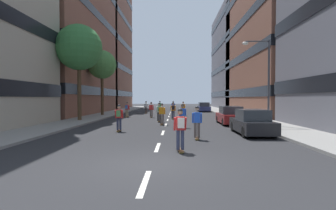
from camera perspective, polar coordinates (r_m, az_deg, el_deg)
The scene contains 27 objects.
ground_plane at distance 32.77m, azimuth 0.21°, elevation -2.38°, with size 143.10×143.10×0.00m, color #28282B.
sidewalk_left at distance 36.86m, azimuth -12.64°, elevation -1.88°, with size 3.33×65.59×0.14m, color gray.
sidewalk_right at distance 36.50m, azimuth 13.43°, elevation -1.91°, with size 3.33×65.59×0.14m, color gray.
lane_markings at distance 34.41m, azimuth 0.28°, elevation -2.19°, with size 0.16×57.20×0.01m.
building_left_mid at distance 42.67m, azimuth -25.21°, elevation 12.69°, with size 16.24×23.59×21.03m.
building_left_far at distance 60.80m, azimuth -16.79°, elevation 11.82°, with size 16.24×18.35×26.20m.
building_right_mid at distance 41.84m, azimuth 26.45°, elevation 11.81°, with size 16.24×23.21×19.45m.
building_right_far at distance 59.88m, azimuth 18.53°, elevation 9.24°, with size 16.24×22.73×20.57m.
parked_car_near at distance 43.78m, azimuth 7.65°, elevation -0.51°, with size 1.82×4.40×1.52m.
parked_car_mid at distance 23.02m, azimuth 13.17°, elevation -2.29°, with size 1.82×4.40×1.52m.
parked_car_far at distance 16.86m, azimuth 17.50°, elevation -3.68°, with size 1.82×4.40×1.52m.
street_tree_near at distance 34.22m, azimuth -13.91°, elevation 8.29°, with size 3.50×3.50×7.95m.
street_tree_mid at distance 26.93m, azimuth -18.47°, elevation 11.52°, with size 4.29×4.29×8.97m.
streetlamp_right at distance 21.82m, azimuth 19.82°, elevation 6.49°, with size 2.13×0.30×6.50m.
skater_0 at distance 30.99m, azimuth -8.76°, elevation -0.73°, with size 0.57×0.92×1.78m.
skater_1 at distance 30.18m, azimuth -3.60°, elevation -0.83°, with size 0.55×0.91×1.78m.
skater_2 at distance 24.41m, azimuth -1.93°, elevation -1.30°, with size 0.54×0.91×1.78m.
skater_3 at distance 21.81m, azimuth -1.29°, elevation -1.71°, with size 0.55×0.91×1.78m.
skater_4 at distance 19.77m, azimuth 3.12°, elevation -2.04°, with size 0.55×0.92×1.78m.
skater_5 at distance 38.51m, azimuth -4.71°, elevation -0.34°, with size 0.55×0.91×1.78m.
skater_6 at distance 10.87m, azimuth 2.65°, elevation -4.75°, with size 0.56×0.92×1.78m.
skater_7 at distance 14.23m, azimuth 6.22°, elevation -3.41°, with size 0.54×0.91×1.78m.
skater_8 at distance 33.44m, azimuth 3.26°, elevation -0.61°, with size 0.53×0.90×1.78m.
skater_9 at distance 17.78m, azimuth -10.44°, elevation -2.35°, with size 0.54×0.90×1.78m.
skater_10 at distance 40.46m, azimuth 1.11°, elevation -0.25°, with size 0.53×0.90×1.78m.
skater_11 at distance 40.81m, azimuth -1.73°, elevation -0.24°, with size 0.57×0.92×1.78m.
skater_12 at distance 27.66m, azimuth 1.10°, elevation -0.98°, with size 0.54×0.90×1.78m.
Camera 1 is at (0.80, -8.83, 2.19)m, focal length 28.54 mm.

